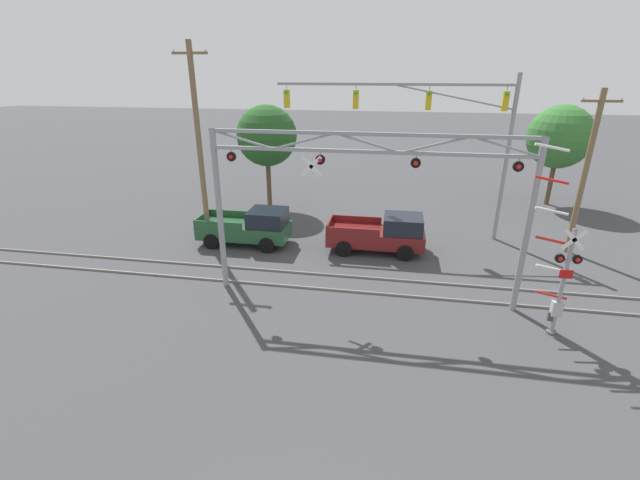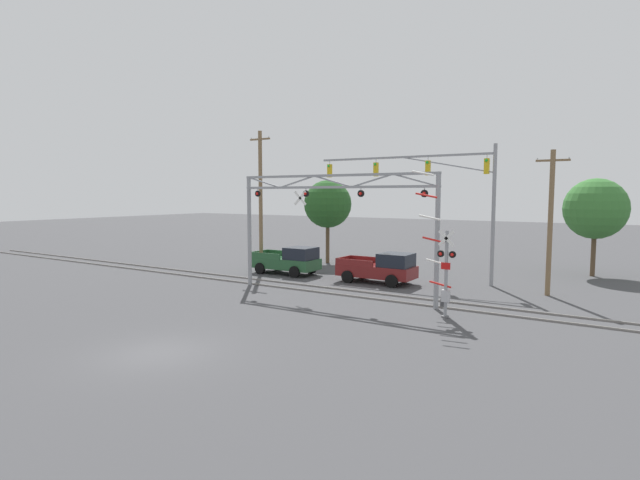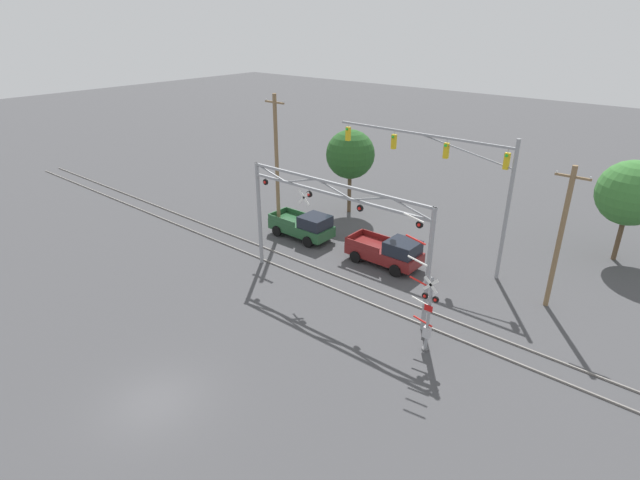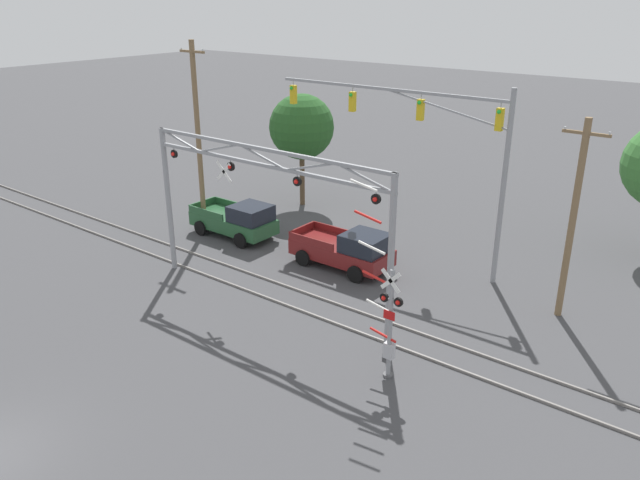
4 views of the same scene
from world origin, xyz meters
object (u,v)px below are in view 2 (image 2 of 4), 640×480
Objects in this scene: crossing_signal_mast at (443,270)px; background_tree_far_left_verge at (328,204)px; pickup_truck_lead at (381,268)px; utility_pole_left at (261,200)px; pickup_truck_following at (289,261)px; utility_pole_right at (550,221)px; background_tree_beyond_span at (595,209)px; traffic_signal_span at (443,186)px; crossing_gantry at (332,213)px.

background_tree_far_left_verge reaches higher than crossing_signal_mast.
pickup_truck_lead is 10.55m from utility_pole_left.
pickup_truck_lead is 1.02× the size of pickup_truck_following.
background_tree_beyond_span is at bearing 79.77° from utility_pole_right.
pickup_truck_lead is (-6.41, 6.70, -1.27)m from crossing_signal_mast.
traffic_signal_span reaches higher than pickup_truck_lead.
traffic_signal_span is 7.23m from utility_pole_right.
utility_pole_right is at bearing -100.23° from background_tree_beyond_span.
crossing_signal_mast is 9.21m from utility_pole_right.
background_tree_far_left_verge is at bearing 137.76° from crossing_signal_mast.
utility_pole_left is (-12.62, -3.52, -0.99)m from traffic_signal_span.
background_tree_far_left_verge is at bearing 162.49° from traffic_signal_span.
pickup_truck_lead is at bearing -170.78° from utility_pole_right.
traffic_signal_span is (3.67, 8.09, 1.59)m from crossing_gantry.
utility_pole_right is (19.43, 2.17, -1.06)m from utility_pole_left.
crossing_gantry is 12.47m from utility_pole_right.
pickup_truck_lead is (0.64, 5.14, -3.77)m from crossing_gantry.
crossing_signal_mast is at bearing -46.27° from pickup_truck_lead.
utility_pole_right is (10.48, 6.74, -0.46)m from crossing_gantry.
pickup_truck_lead is at bearing -135.81° from traffic_signal_span.
traffic_signal_span is 1.53× the size of utility_pole_right.
crossing_gantry is 20.02m from background_tree_beyond_span.
crossing_signal_mast is 0.84× the size of utility_pole_right.
pickup_truck_following is at bearing -173.91° from utility_pole_right.
crossing_signal_mast is at bearing -106.22° from background_tree_beyond_span.
pickup_truck_lead is at bearing 1.79° from pickup_truck_following.
background_tree_beyond_span is 0.99× the size of background_tree_far_left_verge.
pickup_truck_lead is at bearing 3.41° from utility_pole_left.
pickup_truck_following is 4.97m from utility_pole_left.
background_tree_beyond_span reaches higher than crossing_gantry.
utility_pole_left is at bearing 152.94° from crossing_gantry.
utility_pole_left is at bearing -176.59° from pickup_truck_lead.
pickup_truck_lead is (-3.03, -2.95, -5.36)m from traffic_signal_span.
traffic_signal_span is at bearing 65.59° from crossing_gantry.
pickup_truck_lead is 0.61× the size of utility_pole_right.
utility_pole_left is (-16.00, 6.13, 3.10)m from crossing_signal_mast.
utility_pole_left is at bearing -171.59° from pickup_truck_following.
traffic_signal_span reaches higher than background_tree_beyond_span.
pickup_truck_following is at bearing -178.21° from pickup_truck_lead.
utility_pole_left reaches higher than crossing_gantry.
background_tree_beyond_span is (12.13, 15.92, 0.02)m from crossing_gantry.
pickup_truck_lead is 0.73× the size of background_tree_beyond_span.
traffic_signal_span is at bearing 17.15° from pickup_truck_following.
utility_pole_left is at bearing -151.70° from background_tree_beyond_span.
crossing_signal_mast reaches higher than crossing_gantry.
pickup_truck_lead is 0.49× the size of utility_pole_left.
crossing_signal_mast is at bearing -42.24° from background_tree_far_left_verge.
background_tree_beyond_span is (5.08, 17.48, 2.52)m from crossing_signal_mast.
traffic_signal_span is at bearing 168.75° from utility_pole_right.
utility_pole_left is 7.20m from background_tree_far_left_verge.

